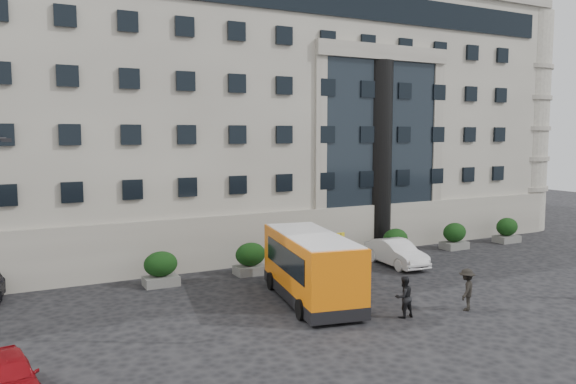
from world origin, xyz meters
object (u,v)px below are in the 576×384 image
white_taxi (396,253)px  pedestrian_b (404,297)px  hedge_b (251,258)px  hedge_e (455,236)px  hedge_c (328,250)px  minibus (311,265)px  hedge_f (507,230)px  parked_car_a (7,377)px  bus_stop_sign (341,246)px  hedge_d (395,242)px  hedge_a (161,268)px  pedestrian_c (467,289)px

white_taxi → pedestrian_b: bearing=-122.9°
hedge_b → white_taxi: size_ratio=0.38×
hedge_e → pedestrian_b: size_ratio=1.00×
hedge_c → minibus: size_ratio=0.23×
minibus → white_taxi: bearing=36.5°
hedge_f → minibus: minibus is taller
pedestrian_b → parked_car_a: bearing=3.0°
bus_stop_sign → pedestrian_b: size_ratio=1.37×
hedge_d → bus_stop_sign: 6.76m
pedestrian_b → white_taxi: bearing=-125.4°
hedge_f → hedge_a: bearing=180.0°
pedestrian_b → hedge_e: bearing=-140.5°
pedestrian_b → minibus: bearing=-58.0°
hedge_d → pedestrian_c: (-4.30, -10.61, 0.04)m
hedge_e → parked_car_a: size_ratio=0.45×
hedge_d → white_taxi: size_ratio=0.38×
hedge_d → pedestrian_c: size_ratio=0.95×
pedestrian_b → bus_stop_sign: bearing=-99.8°
hedge_f → pedestrian_b: (-17.89, -10.08, -0.01)m
white_taxi → hedge_a: bearing=175.0°
hedge_c → white_taxi: size_ratio=0.38×
pedestrian_c → hedge_f: bearing=-179.0°
bus_stop_sign → hedge_b: bearing=146.9°
hedge_b → hedge_d: same height
hedge_e → white_taxi: (-6.80, -2.11, -0.14)m
hedge_c → white_taxi: bearing=-30.3°
hedge_b → pedestrian_c: (6.10, -10.61, 0.04)m
parked_car_a → white_taxi: (21.50, 8.51, 0.10)m
hedge_a → hedge_d: size_ratio=1.00×
hedge_a → pedestrian_c: size_ratio=0.95×
hedge_a → minibus: size_ratio=0.23×
hedge_e → pedestrian_b: (-12.69, -10.08, -0.01)m
hedge_e → minibus: minibus is taller
white_taxi → pedestrian_b: 9.91m
hedge_c → minibus: bearing=-127.6°
hedge_b → hedge_f: 20.80m
hedge_a → hedge_e: size_ratio=1.00×
hedge_c → white_taxi: (3.60, -2.11, -0.14)m
hedge_b → hedge_f: bearing=0.0°
hedge_c → parked_car_a: bearing=-149.3°
minibus → parked_car_a: bearing=-150.2°
hedge_b → hedge_c: same height
hedge_d → white_taxi: bearing=-127.2°
white_taxi → hedge_c: bearing=153.2°
white_taxi → hedge_f: bearing=13.5°
hedge_b → hedge_d: (10.40, 0.00, 0.00)m
parked_car_a → pedestrian_b: 15.62m
hedge_e → hedge_f: same height
hedge_f → hedge_e: bearing=180.0°
parked_car_a → white_taxi: 23.12m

